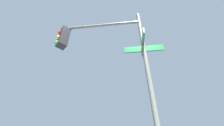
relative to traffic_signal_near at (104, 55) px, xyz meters
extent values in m
cylinder|color=#474C47|center=(-0.85, -0.76, -1.22)|extent=(0.12, 0.12, 5.96)
cylinder|color=#474C47|center=(0.09, 0.08, 1.36)|extent=(1.94, 1.76, 0.09)
cube|color=black|center=(1.03, 0.93, 0.91)|extent=(0.28, 0.28, 0.80)
sphere|color=red|center=(1.15, 1.03, 1.16)|extent=(0.18, 0.18, 0.18)
sphere|color=orange|center=(1.15, 1.03, 0.91)|extent=(0.18, 0.18, 0.18)
sphere|color=green|center=(1.15, 1.03, 0.66)|extent=(0.18, 0.18, 0.18)
cube|color=#0F5128|center=(-0.85, -0.76, 0.13)|extent=(0.84, 0.77, 0.20)
cube|color=#0F5128|center=(-0.85, -0.76, 0.35)|extent=(0.70, 0.77, 0.20)
camera|label=1|loc=(-2.60, 1.99, -2.77)|focal=24.01mm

